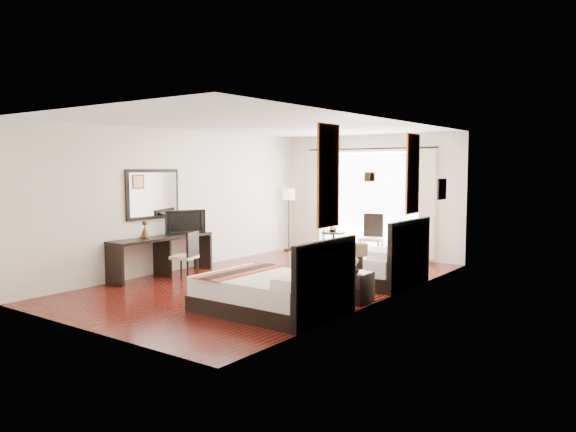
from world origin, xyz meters
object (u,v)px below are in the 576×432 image
Objects in this scene: console_desk at (162,256)px; desk_chair at (185,265)px; bed_far at (361,264)px; side_table at (334,246)px; window_chair at (371,246)px; nightstand at (356,287)px; fruit_bowl at (333,230)px; vase at (355,266)px; table_lamp at (360,252)px; floor_lamp at (289,198)px; bed_near at (274,292)px; television at (184,222)px.

console_desk is 0.57m from desk_chair.
bed_far reaches higher than side_table.
desk_chair is 0.85× the size of window_chair.
fruit_bowl reaches higher than nightstand.
nightstand is 3.96m from side_table.
console_desk is 2.14× the size of window_chair.
window_chair is (-1.64, 3.58, 0.08)m from nightstand.
fruit_bowl is at bearing 134.11° from bed_far.
console_desk is at bearing -175.97° from vase.
nightstand is at bearing -97.07° from table_lamp.
nightstand is 2.42× the size of fruit_bowl.
side_table is (-1.65, 1.72, 0.01)m from bed_far.
floor_lamp reaches higher than desk_chair.
bed_far reaches higher than desk_chair.
bed_far is (-0.06, 2.67, 0.02)m from bed_near.
window_chair reaches higher than fruit_bowl.
fruit_bowl is at bearing -5.72° from television.
side_table is (-2.38, 3.09, -0.45)m from table_lamp.
television reaches higher than window_chair.
bed_near is 2.67m from bed_far.
bed_far is 3.23m from desk_chair.
side_table is at bearing 126.71° from nightstand.
nightstand is 0.46× the size of window_chair.
window_chair reaches higher than table_lamp.
desk_chair is 0.57× the size of floor_lamp.
window_chair is (2.35, -0.11, -0.98)m from floor_lamp.
vase reaches higher than nightstand.
television is at bearing -117.38° from fruit_bowl.
television is (-3.98, 0.27, 0.42)m from vase.
bed_near is 4.71m from side_table.
console_desk is 0.82m from television.
bed_far is at bearing 117.91° from table_lamp.
bed_near reaches higher than table_lamp.
television is 3.47m from side_table.
bed_near is at bearing -2.99° from window_chair.
floor_lamp reaches higher than side_table.
desk_chair is 4.18m from floor_lamp.
floor_lamp reaches higher than fruit_bowl.
bed_near is 1.34m from vase.
television reaches higher than side_table.
floor_lamp is (-0.03, 3.52, 0.30)m from television.
bed_near is at bearing -68.75° from side_table.
bed_near reaches higher than vase.
bed_far is at bearing 116.28° from nightstand.
bed_far is 3.74m from console_desk.
console_desk is 4.18m from floor_lamp.
desk_chair is (0.53, -0.48, -0.72)m from television.
console_desk is at bearing -9.04° from desk_chair.
television is 0.80× the size of window_chair.
floor_lamp is 2.54m from window_chair.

